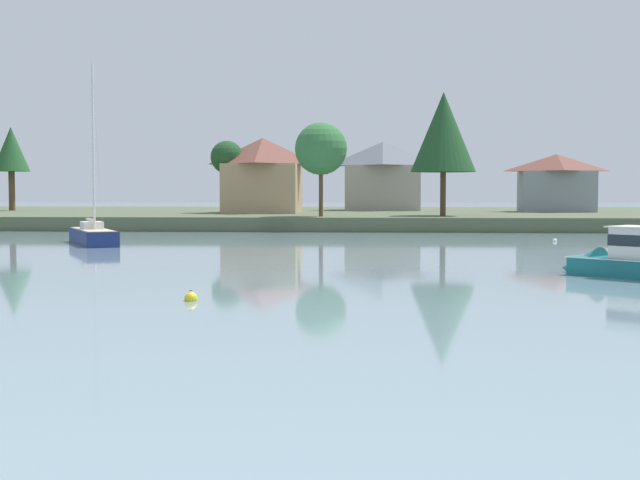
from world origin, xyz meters
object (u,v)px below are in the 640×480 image
(mooring_buoy_yellow, at_px, (191,298))
(mooring_buoy_white, at_px, (555,241))
(cruiser_teal, at_px, (634,265))
(sailboat_navy, at_px, (93,240))

(mooring_buoy_yellow, xyz_separation_m, mooring_buoy_white, (20.47, 38.58, -0.02))
(cruiser_teal, height_order, mooring_buoy_yellow, cruiser_teal)
(mooring_buoy_yellow, bearing_deg, cruiser_teal, 28.15)
(mooring_buoy_white, bearing_deg, sailboat_navy, -170.20)
(sailboat_navy, xyz_separation_m, cruiser_teal, (33.07, -22.63, 0.27))
(mooring_buoy_yellow, distance_m, mooring_buoy_white, 43.68)
(mooring_buoy_yellow, bearing_deg, mooring_buoy_white, 62.05)
(cruiser_teal, relative_size, mooring_buoy_white, 19.17)
(cruiser_teal, bearing_deg, mooring_buoy_yellow, -151.85)
(sailboat_navy, distance_m, mooring_buoy_white, 35.57)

